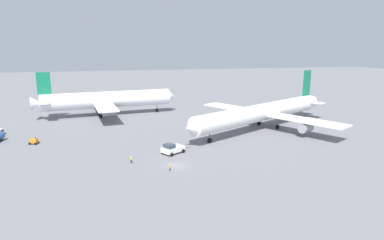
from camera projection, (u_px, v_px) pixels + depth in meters
name	position (u px, v px, depth m)	size (l,w,h in m)	color
ground_plane	(175.00, 165.00, 69.52)	(600.00, 600.00, 0.00)	slate
airliner_at_gate_left	(107.00, 100.00, 119.28)	(50.77, 39.85, 16.20)	white
airliner_being_pushed	(263.00, 112.00, 99.81)	(55.56, 46.21, 16.56)	white
pushback_tug	(172.00, 149.00, 77.17)	(7.94, 5.75, 2.77)	white
gse_baggage_cart_near_cluster	(0.00, 132.00, 93.44)	(1.72, 2.81, 1.71)	#666B4C
gse_gpu_cart_small	(34.00, 141.00, 84.69)	(2.51, 2.20, 1.90)	orange
ground_crew_wing_walker_right	(170.00, 167.00, 66.29)	(0.36, 0.36, 1.54)	#4C4C51
ground_crew_marshaller_foreground	(131.00, 159.00, 70.78)	(0.40, 0.43, 1.60)	#2D3351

